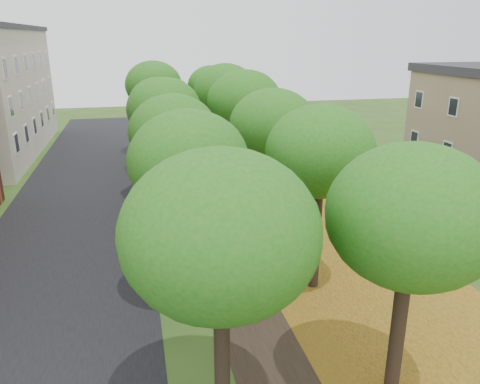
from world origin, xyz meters
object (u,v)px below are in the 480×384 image
bench (257,295)px  car_grey (368,175)px  car_red (415,203)px  car_white (345,162)px  car_silver (418,201)px

bench → car_grey: size_ratio=0.34×
car_red → car_grey: size_ratio=0.78×
bench → car_white: (10.95, 16.25, 0.27)m
car_red → car_white: size_ratio=0.81×
bench → car_white: bearing=-53.2°
car_grey → car_white: size_ratio=1.03×
bench → car_red: bearing=-76.3°
car_grey → car_white: car_grey is taller
car_white → bench: bearing=169.6°
bench → car_silver: size_ratio=0.42×
car_grey → car_silver: bearing=-170.0°
car_silver → car_white: size_ratio=0.83×
car_grey → car_white: 3.59m
car_red → car_white: 9.16m
bench → car_grey: (10.95, 12.66, 0.32)m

